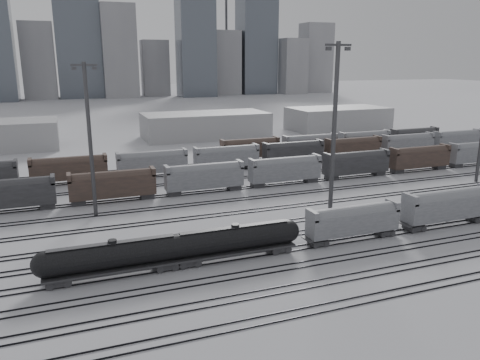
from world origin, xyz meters
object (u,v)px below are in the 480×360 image
object	(u,v)px
tank_car_a	(113,256)
hopper_car_a	(353,220)
light_mast_c	(334,127)
tank_car_b	(235,239)
hopper_car_b	(448,204)

from	to	relation	value
tank_car_a	hopper_car_a	bearing A→B (deg)	0.00
light_mast_c	tank_car_a	bearing A→B (deg)	-163.60
tank_car_b	hopper_car_a	distance (m)	17.52
hopper_car_a	hopper_car_b	distance (m)	16.95
hopper_car_a	light_mast_c	size ratio (longest dim) A/B	0.50
tank_car_b	hopper_car_a	size ratio (longest dim) A/B	1.30
hopper_car_b	light_mast_c	size ratio (longest dim) A/B	0.56
light_mast_c	tank_car_b	bearing A→B (deg)	-152.81
tank_car_a	light_mast_c	distance (m)	38.71
hopper_car_b	light_mast_c	distance (m)	20.83
tank_car_a	hopper_car_b	size ratio (longest dim) A/B	1.16
hopper_car_a	hopper_car_b	bearing A→B (deg)	0.00
tank_car_b	hopper_car_b	distance (m)	34.47
tank_car_a	light_mast_c	bearing A→B (deg)	16.40
tank_car_b	hopper_car_a	xyz separation A→B (m)	(17.51, 0.00, 0.49)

